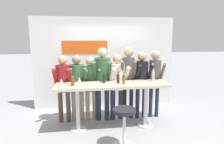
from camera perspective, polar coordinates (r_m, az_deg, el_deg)
ground_plane at (r=4.84m, az=0.18°, el=-15.61°), size 40.00×40.00×0.00m
back_wall at (r=5.94m, az=-2.16°, el=2.70°), size 4.14×0.12×2.65m
tasting_table at (r=4.52m, az=0.18°, el=-5.23°), size 2.54×0.64×1.06m
bar_stool at (r=3.90m, az=3.51°, el=-13.91°), size 0.45×0.45×0.77m
person_far_left at (r=4.94m, az=-13.74°, el=-2.65°), size 0.42×0.53×1.66m
person_left at (r=4.96m, az=-9.94°, el=-2.51°), size 0.45×0.55×1.66m
person_center_left at (r=4.98m, az=-6.11°, el=-2.70°), size 0.44×0.54×1.61m
person_center at (r=4.90m, az=-2.72°, el=-1.13°), size 0.51×0.62×1.84m
person_center_right at (r=4.99m, az=1.46°, el=-2.35°), size 0.52×0.60×1.66m
person_right at (r=5.05m, az=4.67°, el=-0.58°), size 0.45×0.59×1.84m
person_far_right at (r=5.12m, az=8.45°, el=-1.47°), size 0.41×0.53×1.73m
person_rightmost at (r=5.22m, az=12.16°, el=-1.02°), size 0.39×0.53×1.75m
wine_bottle_0 at (r=4.82m, az=11.70°, el=-0.84°), size 0.07×0.07×0.32m
wine_bottle_1 at (r=4.45m, az=3.38°, el=-1.83°), size 0.06×0.06×0.28m
wine_bottle_2 at (r=4.37m, az=-11.16°, el=-2.30°), size 0.07×0.07×0.25m
wine_bottle_3 at (r=4.53m, az=-2.29°, el=-1.66°), size 0.06×0.06×0.26m
wine_bottle_4 at (r=4.50m, az=1.74°, el=-1.69°), size 0.07×0.07×0.26m
wine_glass_0 at (r=4.33m, az=-14.29°, el=-2.46°), size 0.07×0.07×0.18m
wine_glass_1 at (r=4.37m, az=-9.32°, el=-2.18°), size 0.07×0.07×0.18m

